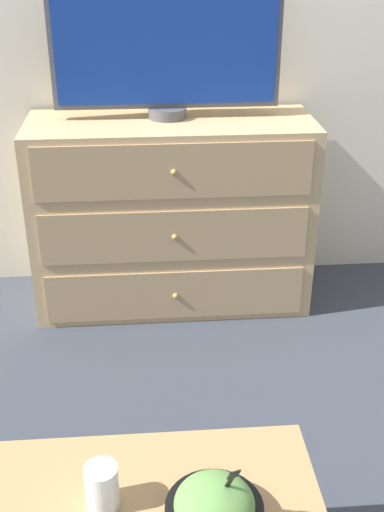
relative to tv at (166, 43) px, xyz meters
The scene contains 5 objects.
ground_plane 1.14m from the tv, 80.06° to the left, with size 12.00×12.00×0.00m, color #383D47.
dresser 0.71m from the tv, 78.59° to the right, with size 1.18×0.46×0.83m.
tv is the anchor object (origin of this frame).
takeout_bowl 1.78m from the tv, 89.33° to the right, with size 0.21×0.21×0.18m.
drink_cup 1.74m from the tv, 97.96° to the right, with size 0.08×0.08×0.11m.
Camera 1 is at (-0.14, -2.80, 1.54)m, focal length 45.00 mm.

